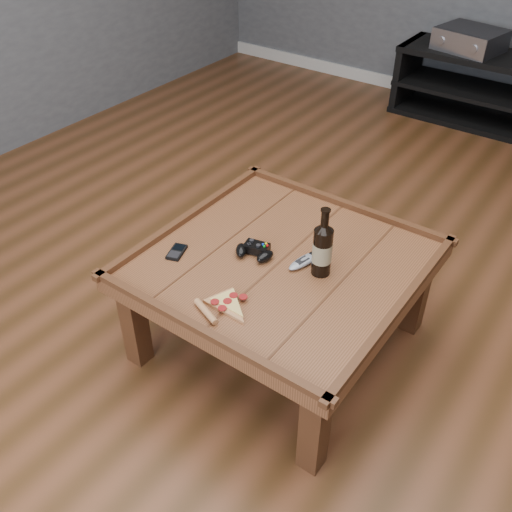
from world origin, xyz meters
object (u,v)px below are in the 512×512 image
Objects in this scene: beer_bottle at (322,248)px; pizza_slice at (224,304)px; smartphone at (177,252)px; av_receiver at (470,39)px; game_controller at (255,251)px; media_console at (494,92)px; remote_control at (305,261)px; coffee_table at (282,272)px.

beer_bottle reaches higher than pizza_slice.
pizza_slice is 2.41× the size of smartphone.
pizza_slice is at bearing -74.32° from av_receiver.
game_controller reaches higher than smartphone.
media_console reaches higher than remote_control.
pizza_slice is at bearing -116.13° from beer_bottle.
game_controller is 0.35× the size of av_receiver.
beer_bottle is 2.75m from av_receiver.
media_console reaches higher than pizza_slice.
av_receiver is at bearing 68.82° from smartphone.
media_console is at bearing 75.42° from game_controller.
media_console is 2.99m from smartphone.
beer_bottle reaches higher than remote_control.
remote_control is (-0.08, 0.01, -0.10)m from beer_bottle.
coffee_table is 6.03× the size of remote_control.
av_receiver is (0.11, 2.95, 0.12)m from smartphone.
game_controller is at bearing 126.99° from pizza_slice.
av_receiver is (-0.15, 2.78, 0.10)m from game_controller.
game_controller reaches higher than pizza_slice.
pizza_slice is 3.09m from av_receiver.
media_console is 2.80m from game_controller.
av_receiver reaches higher than media_console.
game_controller is at bearing -75.64° from av_receiver.
smartphone is (-0.26, -0.17, -0.02)m from game_controller.
beer_bottle is 1.68× the size of game_controller.
beer_bottle is at bearing 0.37° from game_controller.
coffee_table is at bearing 7.89° from game_controller.
coffee_table is at bearing 107.96° from pizza_slice.
coffee_table reaches higher than remote_control.
av_receiver reaches higher than coffee_table.
coffee_table is 0.24m from beer_bottle.
beer_bottle reaches higher than game_controller.
beer_bottle reaches higher than smartphone.
av_receiver is (-0.25, 2.74, 0.18)m from coffee_table.
game_controller is at bearing -167.18° from beer_bottle.
pizza_slice is 1.58× the size of remote_control.
beer_bottle is at bearing 2.44° from remote_control.
smartphone is at bearing -80.77° from av_receiver.
remote_control is at bearing -71.69° from av_receiver.
coffee_table is at bearing -73.45° from av_receiver.
beer_bottle is at bearing -70.11° from av_receiver.
media_console is 8.20× the size of remote_control.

